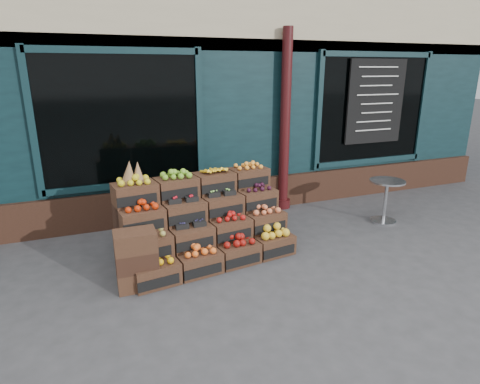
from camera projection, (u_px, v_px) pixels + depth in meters
name	position (u px, v px, depth m)	size (l,w,h in m)	color
ground	(273.00, 265.00, 5.37)	(60.00, 60.00, 0.00)	#3A3A3D
shop_facade	(178.00, 74.00, 9.20)	(12.00, 6.24, 4.80)	black
crate_display	(203.00, 225.00, 5.57)	(2.39, 1.39, 1.42)	#3F2619
spare_crates	(137.00, 260.00, 4.74)	(0.49, 0.34, 0.72)	#3F2619
bistro_table	(386.00, 196.00, 6.77)	(0.59, 0.59, 0.74)	silver
shopkeeper	(126.00, 156.00, 6.99)	(0.78, 0.51, 2.14)	#195A20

